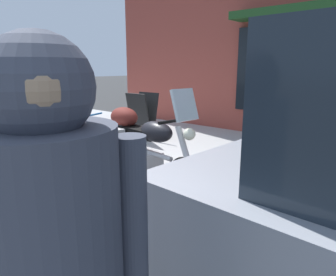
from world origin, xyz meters
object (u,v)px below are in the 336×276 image
(sandwich_board_sign, at_px, (143,117))
(parked_bicycle, at_px, (73,142))
(touring_motorcycle, at_px, (138,145))
(pedestrian_walking, at_px, (56,264))

(sandwich_board_sign, bearing_deg, parked_bicycle, -91.74)
(parked_bicycle, relative_size, sandwich_board_sign, 1.69)
(touring_motorcycle, relative_size, pedestrian_walking, 1.21)
(pedestrian_walking, distance_m, sandwich_board_sign, 5.49)
(touring_motorcycle, height_order, sandwich_board_sign, touring_motorcycle)
(parked_bicycle, height_order, pedestrian_walking, pedestrian_walking)
(touring_motorcycle, distance_m, sandwich_board_sign, 2.26)
(touring_motorcycle, height_order, parked_bicycle, touring_motorcycle)
(pedestrian_walking, bearing_deg, parked_bicycle, 147.84)
(parked_bicycle, bearing_deg, sandwich_board_sign, 88.26)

